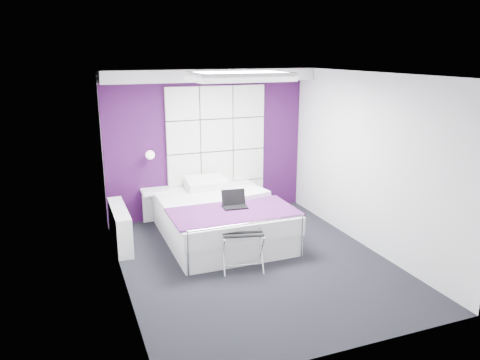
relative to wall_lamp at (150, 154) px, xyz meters
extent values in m
plane|color=black|center=(1.05, -2.06, -1.22)|extent=(4.40, 4.40, 0.00)
plane|color=white|center=(1.05, -2.06, 1.38)|extent=(4.40, 4.40, 0.00)
plane|color=white|center=(1.05, 0.14, 0.08)|extent=(3.60, 0.00, 3.60)
plane|color=white|center=(-0.75, -2.06, 0.08)|extent=(0.00, 4.40, 4.40)
plane|color=white|center=(2.85, -2.06, 0.08)|extent=(0.00, 4.40, 4.40)
cube|color=#370E3D|center=(1.05, 0.13, 0.08)|extent=(3.58, 0.02, 2.58)
cube|color=white|center=(1.05, -0.11, 1.28)|extent=(3.58, 0.50, 0.20)
sphere|color=white|center=(0.00, 0.00, 0.00)|extent=(0.15, 0.15, 0.15)
cube|color=white|center=(-0.64, -0.76, -0.92)|extent=(0.22, 1.20, 0.60)
cube|color=white|center=(0.90, -1.05, -1.06)|extent=(1.74, 2.17, 0.33)
cube|color=white|center=(0.90, -1.05, -0.76)|extent=(1.78, 2.21, 0.27)
cube|color=#521A60|center=(0.90, -1.60, -0.61)|extent=(1.84, 0.98, 0.03)
cube|color=white|center=(0.06, -0.04, -0.63)|extent=(0.48, 0.37, 0.05)
cube|color=black|center=(0.80, -2.20, -0.69)|extent=(0.54, 0.40, 0.01)
cube|color=black|center=(0.97, -1.45, -0.58)|extent=(0.36, 0.25, 0.02)
cube|color=black|center=(0.97, -1.33, -0.45)|extent=(0.36, 0.01, 0.24)
camera|label=1|loc=(-1.33, -7.65, 1.65)|focal=35.00mm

